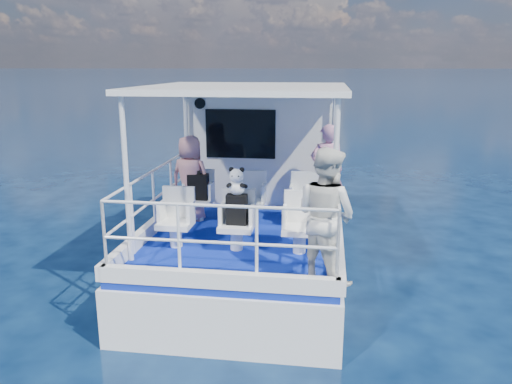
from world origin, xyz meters
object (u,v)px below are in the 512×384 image
Objects in this scene: passenger_stbd_aft at (326,215)px; panda at (237,181)px; backpack_center at (237,209)px; passenger_port_fwd at (190,178)px.

passenger_stbd_aft is 4.27× the size of panda.
backpack_center is 1.12× the size of panda.
panda is (-1.24, 0.89, 0.18)m from passenger_stbd_aft.
passenger_stbd_aft is (2.28, -2.21, 0.10)m from passenger_port_fwd.
passenger_stbd_aft is at bearing -35.48° from backpack_center.
backpack_center is at bearing -108.50° from panda.
passenger_port_fwd is at bearing -4.76° from passenger_stbd_aft.
panda is at bearing 3.69° from passenger_stbd_aft.
passenger_stbd_aft is 3.82× the size of backpack_center.
passenger_stbd_aft reaches higher than passenger_port_fwd.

